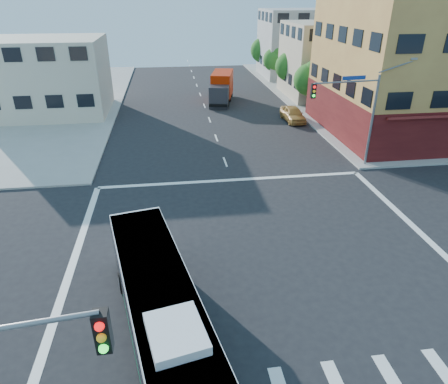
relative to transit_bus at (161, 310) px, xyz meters
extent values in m
plane|color=black|center=(4.98, 4.96, -1.60)|extent=(120.00, 120.00, 0.00)
cube|color=gold|center=(24.98, 23.46, 5.40)|extent=(18.00, 15.00, 14.00)
cube|color=#5E1615|center=(24.98, 23.46, 0.40)|extent=(18.09, 15.08, 4.00)
cube|color=tan|center=(21.98, 38.96, 2.90)|extent=(12.00, 10.00, 9.00)
cube|color=#ADADA7|center=(21.98, 52.96, 3.40)|extent=(12.00, 10.00, 10.00)
cube|color=beige|center=(-12.02, 34.96, 2.40)|extent=(12.00, 10.00, 8.00)
cylinder|color=slate|center=(15.78, 15.76, 1.90)|extent=(0.18, 0.18, 7.00)
cylinder|color=slate|center=(13.28, 15.51, 5.00)|extent=(5.01, 0.62, 0.12)
cube|color=black|center=(10.78, 15.26, 4.50)|extent=(0.32, 0.30, 1.00)
sphere|color=#FF0C0C|center=(10.78, 15.09, 4.80)|extent=(0.20, 0.20, 0.20)
sphere|color=yellow|center=(10.78, 15.09, 4.50)|extent=(0.20, 0.20, 0.20)
sphere|color=#19FF33|center=(10.78, 15.09, 4.20)|extent=(0.20, 0.20, 0.20)
cube|color=navy|center=(13.78, 15.56, 5.25)|extent=(1.80, 0.22, 0.28)
cube|color=gray|center=(18.28, 16.01, 6.40)|extent=(0.50, 0.22, 0.14)
cube|color=black|center=(-0.82, -5.34, 4.50)|extent=(0.32, 0.30, 1.00)
sphere|color=#FF0C0C|center=(-0.82, -5.51, 4.80)|extent=(0.20, 0.20, 0.20)
sphere|color=yellow|center=(-0.82, -5.51, 4.50)|extent=(0.20, 0.20, 0.20)
sphere|color=#19FF33|center=(-0.82, -5.51, 4.20)|extent=(0.20, 0.20, 0.20)
cylinder|color=#361F13|center=(16.78, 32.96, -0.64)|extent=(0.28, 0.28, 1.92)
sphere|color=#22611B|center=(16.78, 32.96, 1.77)|extent=(3.60, 3.60, 3.60)
sphere|color=#22611B|center=(17.18, 32.66, 2.67)|extent=(2.52, 2.52, 2.52)
cylinder|color=#361F13|center=(16.78, 40.96, -0.60)|extent=(0.28, 0.28, 1.99)
sphere|color=#22611B|center=(16.78, 40.96, 1.92)|extent=(3.80, 3.80, 3.80)
sphere|color=#22611B|center=(17.18, 40.66, 2.87)|extent=(2.66, 2.66, 2.66)
cylinder|color=#361F13|center=(16.78, 48.96, -0.65)|extent=(0.28, 0.28, 1.89)
sphere|color=#22611B|center=(16.78, 48.96, 1.65)|extent=(3.40, 3.40, 3.40)
sphere|color=#22611B|center=(17.18, 48.66, 2.50)|extent=(2.38, 2.38, 2.38)
cylinder|color=#361F13|center=(16.78, 56.96, -0.58)|extent=(0.28, 0.28, 2.03)
sphere|color=#22611B|center=(16.78, 56.96, 2.03)|extent=(4.00, 4.00, 4.00)
sphere|color=#22611B|center=(17.18, 56.66, 3.03)|extent=(2.80, 2.80, 2.80)
cube|color=black|center=(0.00, 0.02, -1.09)|extent=(4.61, 11.29, 0.41)
cube|color=white|center=(0.00, 0.02, 0.03)|extent=(4.60, 11.27, 2.62)
cube|color=black|center=(0.00, 0.02, 0.19)|extent=(4.57, 10.95, 1.15)
cube|color=black|center=(-1.15, 5.35, 0.10)|extent=(2.12, 0.51, 1.24)
cube|color=#E5590C|center=(-1.15, 5.38, 1.02)|extent=(1.73, 0.41, 0.26)
cube|color=white|center=(0.00, 0.02, 1.29)|extent=(4.51, 11.04, 0.11)
cube|color=white|center=(0.57, -2.68, 1.51)|extent=(2.03, 2.32, 0.33)
cube|color=#047B46|center=(-1.06, -0.68, -0.63)|extent=(1.08, 4.94, 0.26)
cube|color=#047B46|center=(1.25, -0.18, -0.63)|extent=(1.08, 4.94, 0.26)
cylinder|color=black|center=(-1.82, 3.24, -1.12)|extent=(0.47, 0.99, 0.96)
cylinder|color=#99999E|center=(-1.94, 3.21, -1.12)|extent=(0.14, 0.47, 0.48)
cylinder|color=black|center=(0.33, 3.70, -1.12)|extent=(0.47, 0.99, 0.96)
cylinder|color=#99999E|center=(0.46, 3.72, -1.12)|extent=(0.14, 0.47, 0.48)
cube|color=#28282D|center=(6.66, 34.96, -0.35)|extent=(2.64, 2.57, 2.50)
cube|color=black|center=(6.45, 34.07, 0.04)|extent=(1.98, 0.54, 0.96)
cube|color=#BB1F00|center=(7.51, 38.51, 0.42)|extent=(3.50, 5.78, 2.89)
cube|color=black|center=(7.24, 37.39, -1.07)|extent=(3.84, 7.98, 0.29)
cylinder|color=black|center=(5.73, 35.38, -1.12)|extent=(0.49, 1.00, 0.96)
cylinder|color=black|center=(7.69, 34.91, -1.12)|extent=(0.49, 1.00, 0.96)
cylinder|color=black|center=(6.37, 38.09, -1.12)|extent=(0.49, 1.00, 0.96)
cylinder|color=black|center=(8.34, 37.62, -1.12)|extent=(0.49, 1.00, 0.96)
cylinder|color=black|center=(6.93, 40.43, -1.12)|extent=(0.49, 1.00, 0.96)
cylinder|color=black|center=(8.90, 39.96, -1.12)|extent=(0.49, 1.00, 0.96)
imported|color=#C08B3E|center=(13.65, 28.32, -0.83)|extent=(1.99, 4.58, 1.54)
camera|label=1|loc=(0.79, -11.55, 10.61)|focal=32.00mm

